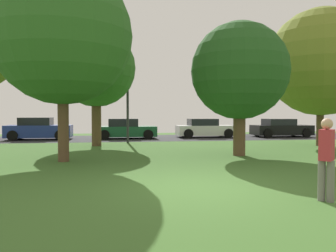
% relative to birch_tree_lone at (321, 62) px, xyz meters
% --- Properties ---
extents(ground_plane, '(44.00, 44.00, 0.00)m').
position_rel_birch_tree_lone_xyz_m(ground_plane, '(-8.67, -8.92, -4.34)').
color(ground_plane, '#3D6628').
extents(road_strip, '(44.00, 6.40, 0.01)m').
position_rel_birch_tree_lone_xyz_m(road_strip, '(-8.67, 7.08, -4.34)').
color(road_strip, '#28282B').
rests_on(road_strip, ground_plane).
extents(birch_tree_lone, '(5.54, 5.54, 7.11)m').
position_rel_birch_tree_lone_xyz_m(birch_tree_lone, '(0.00, 0.00, 0.00)').
color(birch_tree_lone, brown).
rests_on(birch_tree_lone, ground_plane).
extents(maple_tree_far, '(4.85, 4.85, 6.84)m').
position_rel_birch_tree_lone_xyz_m(maple_tree_far, '(-12.36, -4.05, 0.06)').
color(maple_tree_far, brown).
rests_on(maple_tree_far, ground_plane).
extents(oak_tree_center, '(3.88, 3.88, 5.33)m').
position_rel_birch_tree_lone_xyz_m(oak_tree_center, '(-5.65, -3.33, -0.97)').
color(oak_tree_center, brown).
rests_on(oak_tree_center, ground_plane).
extents(oak_tree_left, '(4.08, 4.08, 6.11)m').
position_rel_birch_tree_lone_xyz_m(oak_tree_left, '(-11.53, 1.72, -0.30)').
color(oak_tree_left, brown).
rests_on(oak_tree_left, ground_plane).
extents(person_catcher, '(0.38, 0.38, 1.59)m').
position_rel_birch_tree_lone_xyz_m(person_catcher, '(-6.58, -10.47, -3.47)').
color(person_catcher, slate).
rests_on(person_catcher, ground_plane).
extents(parked_car_blue, '(4.04, 1.97, 1.43)m').
position_rel_birch_tree_lone_xyz_m(parked_car_blue, '(-15.47, 6.73, -3.68)').
color(parked_car_blue, '#233893').
rests_on(parked_car_blue, ground_plane).
extents(parked_car_green, '(4.01, 2.07, 1.34)m').
position_rel_birch_tree_lone_xyz_m(parked_car_green, '(-9.89, 6.75, -3.72)').
color(parked_car_green, '#195633').
rests_on(parked_car_green, ground_plane).
extents(parked_car_white, '(4.03, 2.04, 1.31)m').
position_rel_birch_tree_lone_xyz_m(parked_car_white, '(-4.30, 7.14, -3.73)').
color(parked_car_white, white).
rests_on(parked_car_white, ground_plane).
extents(parked_car_black, '(4.12, 2.09, 1.30)m').
position_rel_birch_tree_lone_xyz_m(parked_car_black, '(1.28, 6.80, -3.73)').
color(parked_car_black, black).
rests_on(parked_car_black, ground_plane).
extents(street_lamp_post, '(0.14, 0.14, 4.50)m').
position_rel_birch_tree_lone_xyz_m(street_lamp_post, '(-9.86, 3.28, -2.09)').
color(street_lamp_post, '#2D2D33').
rests_on(street_lamp_post, ground_plane).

